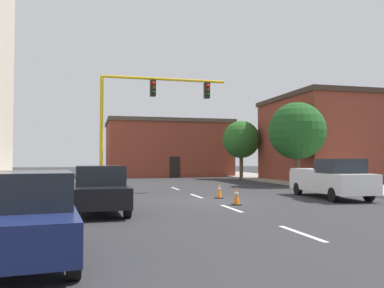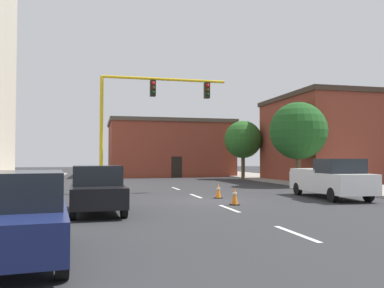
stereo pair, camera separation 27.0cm
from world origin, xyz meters
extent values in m
plane|color=#2D2D30|center=(0.00, 0.00, 0.00)|extent=(160.00, 160.00, 0.00)
cube|color=#9E998E|center=(11.77, 8.00, 0.07)|extent=(6.00, 56.00, 0.14)
cube|color=silver|center=(0.00, -8.50, 0.00)|extent=(0.16, 2.40, 0.01)
cube|color=silver|center=(0.00, -3.00, 0.00)|extent=(0.16, 2.40, 0.01)
cube|color=silver|center=(0.00, 2.50, 0.00)|extent=(0.16, 2.40, 0.01)
cube|color=silver|center=(0.00, 8.00, 0.00)|extent=(0.16, 2.40, 0.01)
cube|color=brown|center=(3.02, 27.71, 2.95)|extent=(13.39, 9.94, 5.89)
cube|color=#4C4238|center=(3.02, 27.71, 6.09)|extent=(13.69, 10.24, 0.40)
cube|color=black|center=(3.02, 22.71, 1.10)|extent=(1.10, 0.06, 2.20)
cube|color=brown|center=(17.43, 13.17, 3.53)|extent=(14.00, 10.27, 7.06)
cube|color=#3D2D23|center=(17.43, 13.17, 7.26)|extent=(14.30, 10.57, 0.40)
cube|color=yellow|center=(-4.90, 5.28, 0.28)|extent=(1.80, 1.20, 0.55)
cylinder|color=yellow|center=(-4.90, 5.28, 3.65)|extent=(0.20, 0.20, 6.20)
cylinder|color=yellow|center=(-1.19, 5.28, 6.75)|extent=(7.42, 0.16, 0.16)
cube|color=black|center=(-1.94, 5.28, 6.18)|extent=(0.32, 0.36, 0.95)
sphere|color=red|center=(-1.94, 5.09, 6.45)|extent=(0.20, 0.20, 0.20)
sphere|color=#38280A|center=(-1.94, 5.09, 6.17)|extent=(0.20, 0.20, 0.20)
sphere|color=black|center=(-1.94, 5.09, 5.89)|extent=(0.20, 0.20, 0.20)
cube|color=black|center=(1.40, 5.28, 6.18)|extent=(0.32, 0.36, 0.95)
sphere|color=red|center=(1.40, 5.09, 6.45)|extent=(0.20, 0.20, 0.20)
sphere|color=#38280A|center=(1.40, 5.09, 6.17)|extent=(0.20, 0.20, 0.20)
sphere|color=black|center=(1.40, 5.09, 5.89)|extent=(0.20, 0.20, 0.20)
cylinder|color=brown|center=(9.15, 8.26, 1.23)|extent=(0.36, 0.36, 2.46)
sphere|color=#1E511E|center=(9.15, 8.26, 4.03)|extent=(4.19, 4.19, 4.19)
cylinder|color=brown|center=(8.77, 18.53, 1.25)|extent=(0.36, 0.36, 2.49)
sphere|color=#286023|center=(8.77, 18.53, 3.86)|extent=(3.66, 3.66, 3.66)
cube|color=white|center=(6.33, -0.19, 0.81)|extent=(2.33, 5.51, 0.95)
cube|color=#1E2328|center=(6.28, -1.09, 1.64)|extent=(1.95, 1.91, 0.70)
cube|color=white|center=(6.41, 0.99, 1.37)|extent=(2.17, 2.93, 0.16)
cylinder|color=black|center=(7.12, -2.08, 0.34)|extent=(0.26, 0.69, 0.68)
cylinder|color=black|center=(5.32, -1.97, 0.34)|extent=(0.26, 0.69, 0.68)
cylinder|color=black|center=(7.35, 1.58, 0.34)|extent=(0.26, 0.69, 0.68)
cylinder|color=black|center=(5.55, 1.70, 0.34)|extent=(0.26, 0.69, 0.68)
cube|color=black|center=(-5.14, -3.08, 0.69)|extent=(2.01, 4.56, 0.70)
cube|color=#1E2328|center=(-5.15, -2.98, 1.39)|extent=(1.78, 2.36, 0.70)
cylinder|color=black|center=(-6.02, -1.58, 0.34)|extent=(0.24, 0.69, 0.68)
cylinder|color=black|center=(-4.37, -1.52, 0.34)|extent=(0.24, 0.69, 0.68)
cylinder|color=black|center=(-5.91, -4.64, 0.34)|extent=(0.24, 0.69, 0.68)
cylinder|color=black|center=(-4.27, -4.58, 0.34)|extent=(0.24, 0.69, 0.68)
cube|color=navy|center=(-6.70, -9.83, 0.69)|extent=(2.27, 4.66, 0.70)
cube|color=#1E2328|center=(-6.71, -9.73, 1.39)|extent=(1.91, 2.45, 0.70)
cylinder|color=black|center=(-6.03, -8.22, 0.34)|extent=(0.28, 0.70, 0.68)
cylinder|color=black|center=(-5.73, -11.27, 0.34)|extent=(0.28, 0.70, 0.68)
cube|color=black|center=(0.82, 1.07, 0.02)|extent=(0.36, 0.36, 0.04)
cone|color=orange|center=(0.82, 1.07, 0.40)|extent=(0.28, 0.28, 0.72)
cylinder|color=white|center=(0.82, 1.07, 0.49)|extent=(0.19, 0.19, 0.08)
cube|color=black|center=(0.62, -1.93, 0.02)|extent=(0.36, 0.36, 0.04)
cone|color=orange|center=(0.62, -1.93, 0.41)|extent=(0.28, 0.28, 0.75)
cylinder|color=white|center=(0.62, -1.93, 0.50)|extent=(0.19, 0.19, 0.08)
camera|label=1|loc=(-5.47, -18.23, 2.00)|focal=37.51mm
camera|label=2|loc=(-5.20, -18.30, 2.00)|focal=37.51mm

